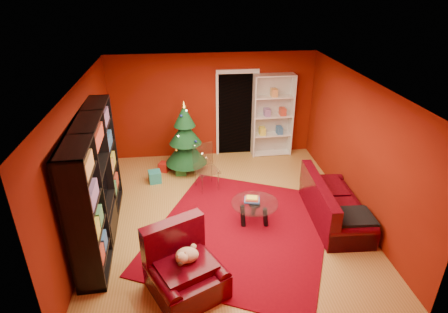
{
  "coord_description": "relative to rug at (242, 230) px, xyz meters",
  "views": [
    {
      "loc": [
        -0.75,
        -6.08,
        4.23
      ],
      "look_at": [
        0.0,
        0.4,
        1.05
      ],
      "focal_mm": 30.0,
      "sensor_mm": 36.0,
      "label": 1
    }
  ],
  "objects": [
    {
      "name": "white_bookshelf",
      "position": [
        1.26,
        3.15,
        1.03
      ],
      "size": [
        1.0,
        0.38,
        2.15
      ],
      "primitive_type": null,
      "rotation": [
        0.0,
        0.0,
        0.02
      ],
      "color": "white",
      "rests_on": "floor"
    },
    {
      "name": "dog",
      "position": [
        -1.01,
        -1.28,
        0.61
      ],
      "size": [
        0.49,
        0.45,
        0.27
      ],
      "primitive_type": null,
      "rotation": [
        0.0,
        0.0,
        0.46
      ],
      "color": "beige",
      "rests_on": "armchair"
    },
    {
      "name": "doorway",
      "position": [
        0.39,
        3.31,
        1.04
      ],
      "size": [
        1.06,
        0.6,
        2.16
      ],
      "primitive_type": null,
      "color": "black",
      "rests_on": "floor"
    },
    {
      "name": "media_unit",
      "position": [
        -2.49,
        0.17,
        1.08
      ],
      "size": [
        0.56,
        2.86,
        2.18
      ],
      "primitive_type": null,
      "rotation": [
        0.0,
        0.0,
        0.04
      ],
      "color": "black",
      "rests_on": "floor"
    },
    {
      "name": "gift_box_teal",
      "position": [
        -1.67,
        1.99,
        0.12
      ],
      "size": [
        0.31,
        0.31,
        0.26
      ],
      "primitive_type": "cube",
      "rotation": [
        0.0,
        0.0,
        0.19
      ],
      "color": "teal",
      "rests_on": "floor"
    },
    {
      "name": "christmas_tree",
      "position": [
        -0.94,
        2.48,
        0.84
      ],
      "size": [
        1.16,
        1.16,
        1.74
      ],
      "primitive_type": null,
      "rotation": [
        0.0,
        0.0,
        0.21
      ],
      "color": "#0C3618",
      "rests_on": "floor"
    },
    {
      "name": "rug",
      "position": [
        0.0,
        0.0,
        0.0
      ],
      "size": [
        4.14,
        4.38,
        0.02
      ],
      "primitive_type": "cube",
      "rotation": [
        0.0,
        0.0,
        -0.43
      ],
      "color": "#6A010D",
      "rests_on": "floor"
    },
    {
      "name": "gift_box_red",
      "position": [
        -1.47,
        2.5,
        0.1
      ],
      "size": [
        0.29,
        0.29,
        0.22
      ],
      "primitive_type": "cube",
      "rotation": [
        0.0,
        0.0,
        -0.4
      ],
      "color": "#9E1610",
      "rests_on": "floor"
    },
    {
      "name": "coffee_table",
      "position": [
        0.27,
        0.22,
        0.22
      ],
      "size": [
        1.05,
        1.05,
        0.54
      ],
      "primitive_type": null,
      "rotation": [
        0.0,
        0.0,
        -0.23
      ],
      "color": "gray",
      "rests_on": "rug"
    },
    {
      "name": "gift_box_green",
      "position": [
        -1.07,
        2.3,
        0.11
      ],
      "size": [
        0.26,
        0.26,
        0.24
      ],
      "primitive_type": "cube",
      "rotation": [
        0.0,
        0.0,
        -0.08
      ],
      "color": "#206127",
      "rests_on": "floor"
    },
    {
      "name": "armchair",
      "position": [
        -1.03,
        -1.35,
        0.4
      ],
      "size": [
        1.42,
        1.42,
        0.83
      ],
      "primitive_type": null,
      "rotation": [
        0.0,
        0.0,
        0.46
      ],
      "color": "#37020B",
      "rests_on": "rug"
    },
    {
      "name": "wall_right",
      "position": [
        2.31,
        0.58,
        1.29
      ],
      "size": [
        0.05,
        5.5,
        2.6
      ],
      "primitive_type": "cube",
      "color": "maroon",
      "rests_on": "ground"
    },
    {
      "name": "wall_left",
      "position": [
        -2.74,
        0.58,
        1.29
      ],
      "size": [
        0.05,
        5.5,
        2.6
      ],
      "primitive_type": "cube",
      "color": "maroon",
      "rests_on": "ground"
    },
    {
      "name": "ceiling",
      "position": [
        -0.21,
        0.58,
        2.62
      ],
      "size": [
        5.0,
        5.5,
        0.05
      ],
      "primitive_type": "cube",
      "color": "silver",
      "rests_on": "wall_back"
    },
    {
      "name": "floor",
      "position": [
        -0.21,
        0.58,
        -0.03
      ],
      "size": [
        5.0,
        5.5,
        0.05
      ],
      "primitive_type": "cube",
      "color": "#A57735",
      "rests_on": "ground"
    },
    {
      "name": "sofa",
      "position": [
        1.81,
        0.15,
        0.4
      ],
      "size": [
        0.96,
        1.97,
        0.83
      ],
      "primitive_type": null,
      "rotation": [
        0.0,
        0.0,
        1.52
      ],
      "color": "#37020B",
      "rests_on": "rug"
    },
    {
      "name": "acrylic_chair",
      "position": [
        -0.52,
        1.57,
        0.44
      ],
      "size": [
        0.6,
        0.62,
        0.9
      ],
      "primitive_type": null,
      "rotation": [
        0.0,
        0.0,
        0.32
      ],
      "color": "#66605B",
      "rests_on": "rug"
    },
    {
      "name": "wall_back",
      "position": [
        -0.21,
        3.35,
        1.29
      ],
      "size": [
        5.0,
        0.05,
        2.6
      ],
      "primitive_type": "cube",
      "color": "maroon",
      "rests_on": "ground"
    }
  ]
}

